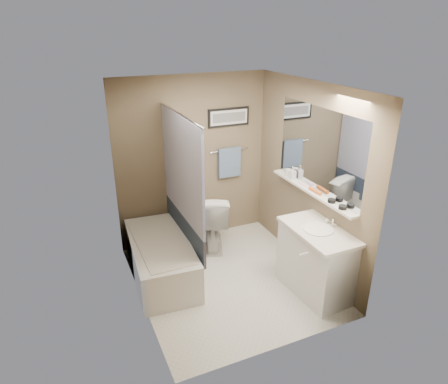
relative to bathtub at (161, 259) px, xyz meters
name	(u,v)px	position (x,y,z in m)	size (l,w,h in m)	color
ground	(229,279)	(0.75, -0.43, -0.25)	(2.50, 2.50, 0.00)	silver
ceiling	(230,88)	(0.75, -0.43, 2.13)	(2.20, 2.50, 0.04)	white
wall_back	(193,161)	(0.75, 0.80, 0.95)	(2.20, 0.04, 2.40)	brown
wall_front	(286,242)	(0.75, -1.66, 0.95)	(2.20, 0.04, 2.40)	brown
wall_left	(136,209)	(-0.33, -0.43, 0.95)	(0.04, 2.50, 2.40)	brown
wall_right	(308,179)	(1.83, -0.43, 0.95)	(0.04, 2.50, 2.40)	brown
tile_surround	(127,208)	(-0.34, 0.07, 0.75)	(0.02, 1.55, 2.00)	#BAAA8D
curtain_rod	(179,114)	(0.35, 0.07, 1.80)	(0.02, 0.02, 1.55)	silver
curtain_upper	(182,168)	(0.35, 0.07, 1.15)	(0.03, 1.45, 1.28)	silver
curtain_lower	(184,228)	(0.35, 0.07, 0.33)	(0.03, 1.45, 0.36)	#2A384F
mirror	(319,150)	(1.84, -0.58, 1.37)	(0.02, 1.60, 1.00)	silver
shelf	(311,191)	(1.79, -0.58, 0.85)	(0.12, 1.60, 0.03)	silver
towel_bar	(229,150)	(1.30, 0.78, 1.05)	(0.02, 0.02, 0.60)	silver
towel	(230,162)	(1.30, 0.76, 0.87)	(0.34, 0.05, 0.44)	#87A5C5
art_frame	(229,117)	(1.30, 0.80, 1.53)	(0.62, 0.03, 0.26)	black
art_mat	(229,117)	(1.30, 0.78, 1.53)	(0.56, 0.00, 0.20)	white
art_image	(229,117)	(1.30, 0.78, 1.53)	(0.50, 0.00, 0.13)	#595959
door	(335,249)	(1.30, -1.68, 0.75)	(0.80, 0.02, 2.00)	silver
door_handle	(303,254)	(0.97, -1.62, 0.75)	(0.02, 0.02, 0.10)	silver
bathtub	(161,259)	(0.00, 0.00, 0.00)	(0.70, 1.50, 0.50)	silver
tub_rim	(160,241)	(0.00, 0.00, 0.25)	(0.56, 1.36, 0.02)	beige
toilet	(211,219)	(0.88, 0.45, 0.17)	(0.47, 0.82, 0.84)	silver
vanity	(316,262)	(1.60, -1.05, 0.15)	(0.50, 0.90, 0.80)	silver
countertop	(319,231)	(1.59, -1.05, 0.57)	(0.54, 0.96, 0.04)	silver
sink_basin	(318,229)	(1.58, -1.05, 0.60)	(0.34, 0.34, 0.01)	white
faucet_spout	(333,223)	(1.78, -1.05, 0.64)	(0.02, 0.02, 0.10)	silver
faucet_knob	(327,220)	(1.78, -0.95, 0.62)	(0.05, 0.05, 0.05)	white
candle_bowl_near	(343,207)	(1.79, -1.17, 0.89)	(0.09, 0.09, 0.04)	black
candle_bowl_far	(332,201)	(1.79, -0.98, 0.89)	(0.09, 0.09, 0.04)	black
hair_brush_front	(315,191)	(1.79, -0.67, 0.89)	(0.04, 0.04, 0.22)	#D55D1E
pink_comb	(303,185)	(1.79, -0.40, 0.87)	(0.03, 0.16, 0.01)	#F998CA
glass_jar	(289,173)	(1.79, -0.07, 0.92)	(0.08, 0.08, 0.10)	white
soap_bottle	(293,173)	(1.79, -0.16, 0.95)	(0.07, 0.08, 0.16)	#999999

